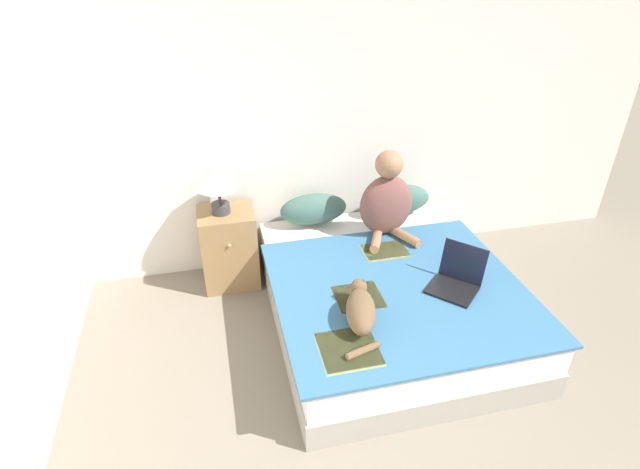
# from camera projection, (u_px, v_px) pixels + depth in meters

# --- Properties ---
(wall_back) EXTENTS (5.33, 0.05, 2.55)m
(wall_back) POSITION_uv_depth(u_px,v_px,m) (348.00, 112.00, 3.92)
(wall_back) COLOR silver
(wall_back) RESTS_ON ground_plane
(bed) EXTENTS (1.67, 1.91, 0.43)m
(bed) POSITION_uv_depth(u_px,v_px,m) (388.00, 298.00, 3.61)
(bed) COLOR #9E998E
(bed) RESTS_ON ground_plane
(pillow_near) EXTENTS (0.55, 0.23, 0.26)m
(pillow_near) POSITION_uv_depth(u_px,v_px,m) (314.00, 209.00, 4.05)
(pillow_near) COLOR #42665B
(pillow_near) RESTS_ON bed
(pillow_far) EXTENTS (0.55, 0.23, 0.26)m
(pillow_far) POSITION_uv_depth(u_px,v_px,m) (398.00, 200.00, 4.19)
(pillow_far) COLOR #42665B
(pillow_far) RESTS_ON bed
(person_sitting) EXTENTS (0.42, 0.41, 0.69)m
(person_sitting) POSITION_uv_depth(u_px,v_px,m) (387.00, 201.00, 3.83)
(person_sitting) COLOR brown
(person_sitting) RESTS_ON bed
(cat_tabby) EXTENTS (0.31, 0.56, 0.18)m
(cat_tabby) POSITION_uv_depth(u_px,v_px,m) (361.00, 310.00, 3.02)
(cat_tabby) COLOR brown
(cat_tabby) RESTS_ON bed
(laptop_open) EXTENTS (0.44, 0.44, 0.27)m
(laptop_open) POSITION_uv_depth(u_px,v_px,m) (456.00, 280.00, 3.34)
(laptop_open) COLOR black
(laptop_open) RESTS_ON bed
(nightstand) EXTENTS (0.43, 0.39, 0.65)m
(nightstand) POSITION_uv_depth(u_px,v_px,m) (229.00, 248.00, 3.99)
(nightstand) COLOR #937047
(nightstand) RESTS_ON ground_plane
(table_lamp) EXTENTS (0.33, 0.33, 0.42)m
(table_lamp) POSITION_uv_depth(u_px,v_px,m) (217.00, 176.00, 3.66)
(table_lamp) COLOR #38383D
(table_lamp) RESTS_ON nightstand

